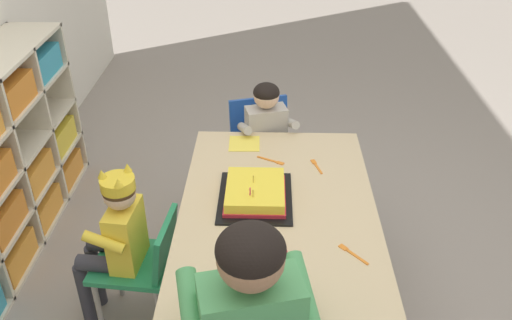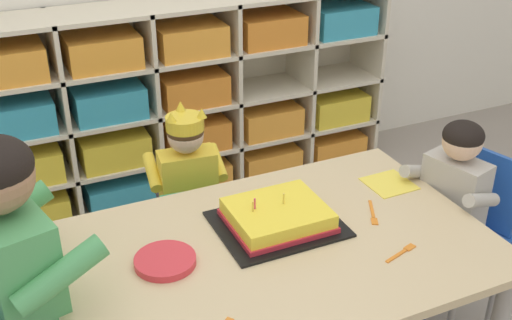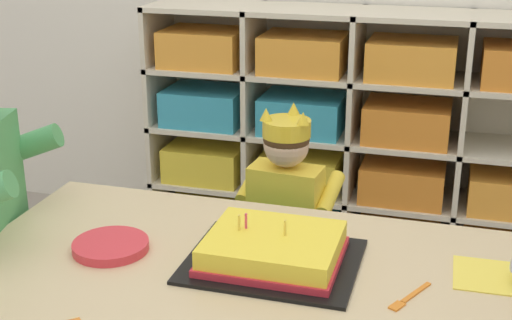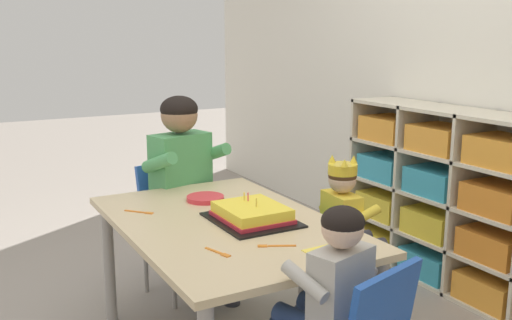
% 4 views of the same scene
% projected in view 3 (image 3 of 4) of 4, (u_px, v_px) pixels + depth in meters
% --- Properties ---
extents(storage_cubby_shelf, '(2.06, 0.33, 0.98)m').
position_uv_depth(storage_cubby_shelf, '(394.00, 147.00, 2.81)').
color(storage_cubby_shelf, beige).
rests_on(storage_cubby_shelf, ground).
extents(activity_table, '(1.26, 0.81, 0.62)m').
position_uv_depth(activity_table, '(238.00, 310.00, 1.54)').
color(activity_table, '#D1B789').
rests_on(activity_table, ground).
extents(classroom_chair_blue, '(0.34, 0.38, 0.58)m').
position_uv_depth(classroom_chair_blue, '(278.00, 264.00, 2.14)').
color(classroom_chair_blue, '#238451').
rests_on(classroom_chair_blue, ground).
extents(child_with_crown, '(0.31, 0.31, 0.82)m').
position_uv_depth(child_with_crown, '(290.00, 203.00, 2.18)').
color(child_with_crown, yellow).
rests_on(child_with_crown, ground).
extents(birthday_cake_on_tray, '(0.37, 0.31, 0.10)m').
position_uv_depth(birthday_cake_on_tray, '(273.00, 251.00, 1.58)').
color(birthday_cake_on_tray, black).
rests_on(birthday_cake_on_tray, activity_table).
extents(paper_plate_stack, '(0.17, 0.17, 0.02)m').
position_uv_depth(paper_plate_stack, '(111.00, 246.00, 1.64)').
color(paper_plate_stack, '#DB333D').
rests_on(paper_plate_stack, activity_table).
extents(paper_napkin_square, '(0.15, 0.15, 0.00)m').
position_uv_depth(paper_napkin_square, '(490.00, 276.00, 1.53)').
color(paper_napkin_square, '#F4DB4C').
rests_on(paper_napkin_square, activity_table).
extents(fork_by_napkin, '(0.08, 0.13, 0.00)m').
position_uv_depth(fork_by_napkin, '(408.00, 298.00, 1.44)').
color(fork_by_napkin, orange).
rests_on(fork_by_napkin, activity_table).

